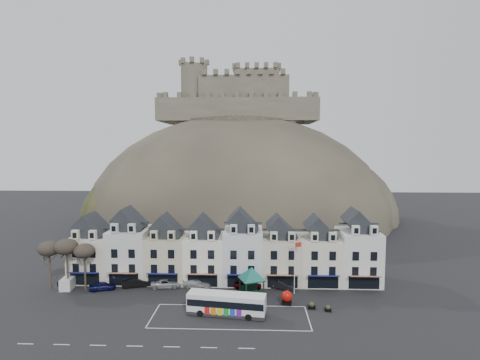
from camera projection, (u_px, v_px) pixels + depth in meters
name	position (u px, v px, depth m)	size (l,w,h in m)	color
ground	(215.00, 321.00, 51.68)	(300.00, 300.00, 0.00)	black
coach_bay_markings	(230.00, 317.00, 52.85)	(22.00, 7.50, 0.01)	silver
townhouse_terrace	(225.00, 251.00, 67.10)	(54.40, 9.35, 11.80)	silver
castle_hill	(241.00, 221.00, 120.26)	(100.00, 76.00, 68.00)	#332E27
castle	(240.00, 98.00, 123.69)	(50.20, 22.20, 22.00)	brown
tree_left_far	(49.00, 249.00, 62.62)	(3.61, 3.61, 8.24)	#362E22
tree_left_mid	(66.00, 247.00, 62.48)	(3.78, 3.78, 8.64)	#362E22
tree_left_near	(84.00, 251.00, 62.43)	(3.43, 3.43, 7.84)	#362E22
bus	(227.00, 303.00, 53.30)	(11.42, 4.12, 3.15)	#262628
bus_shelter	(252.00, 273.00, 60.36)	(6.75, 6.75, 4.60)	black
red_buoy	(287.00, 297.00, 56.96)	(1.71, 1.71, 2.11)	black
flagpole	(295.00, 264.00, 60.70)	(1.17, 0.59, 8.79)	silver
white_van	(69.00, 282.00, 63.73)	(2.23, 4.28, 1.88)	silver
planter_west	(312.00, 306.00, 55.34)	(1.10, 0.75, 1.07)	black
planter_east	(328.00, 308.00, 54.51)	(1.01, 0.66, 0.95)	black
car_navy	(102.00, 286.00, 62.57)	(1.71, 4.24, 1.44)	#0B0C37
car_black	(136.00, 282.00, 64.12)	(1.66, 4.75, 1.57)	black
car_silver	(166.00, 283.00, 63.93)	(2.39, 5.11, 1.44)	silver
car_white	(197.00, 284.00, 63.73)	(1.95, 4.80, 1.39)	#B9B9B9
car_maroon	(248.00, 284.00, 63.39)	(1.85, 4.60, 1.57)	#4D040A
car_charcoal	(281.00, 285.00, 63.18)	(1.56, 4.47, 1.47)	black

